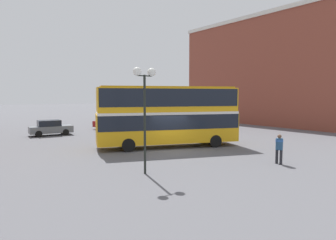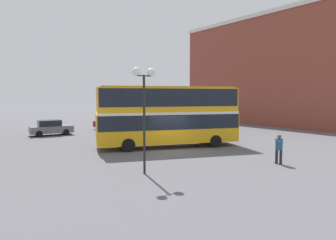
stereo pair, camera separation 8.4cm
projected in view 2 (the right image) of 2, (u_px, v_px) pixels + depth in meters
The scene contains 8 objects.
ground_plane at pixel (171, 151), 21.61m from camera, with size 240.00×240.00×0.00m, color #5B5B60.
building_row_right at pixel (285, 70), 40.41m from camera, with size 8.33×30.36×14.65m.
double_decker_bus at pixel (168, 113), 22.90m from camera, with size 10.95×6.18×4.66m.
pedestrian_foreground at pixel (279, 146), 17.33m from camera, with size 0.46×0.46×1.74m.
parked_car_kerb_near at pixel (211, 123), 35.36m from camera, with size 4.47×2.36×1.45m.
parked_car_kerb_far at pixel (51, 128), 29.79m from camera, with size 4.16×2.08×1.52m.
parked_car_side_street at pixel (113, 122), 36.07m from camera, with size 4.59×2.85×1.48m.
street_lamp_twin_globe at pixel (144, 89), 14.92m from camera, with size 1.26×0.42×5.37m.
Camera 2 is at (-12.79, -17.10, 4.01)m, focal length 32.00 mm.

